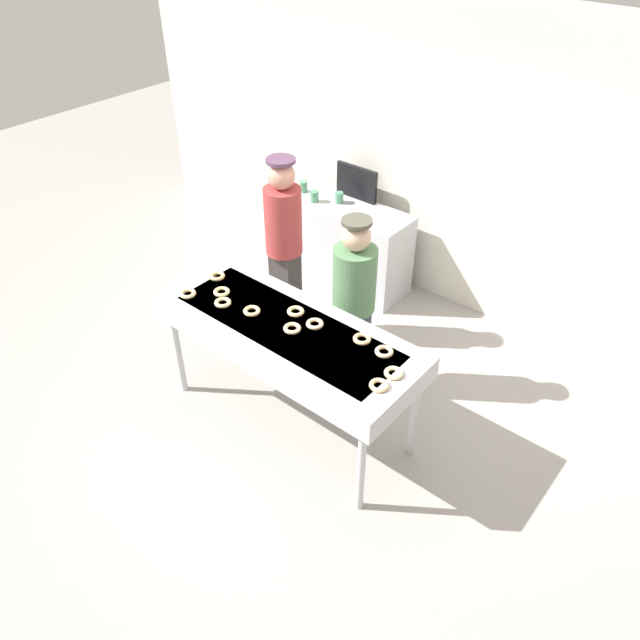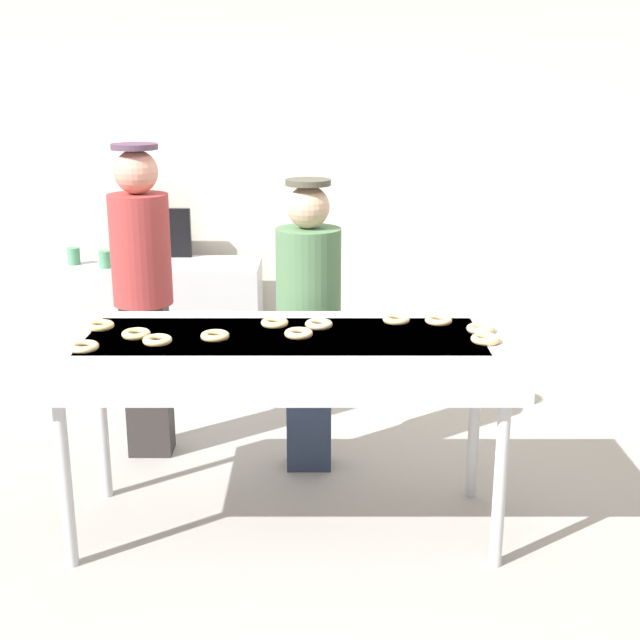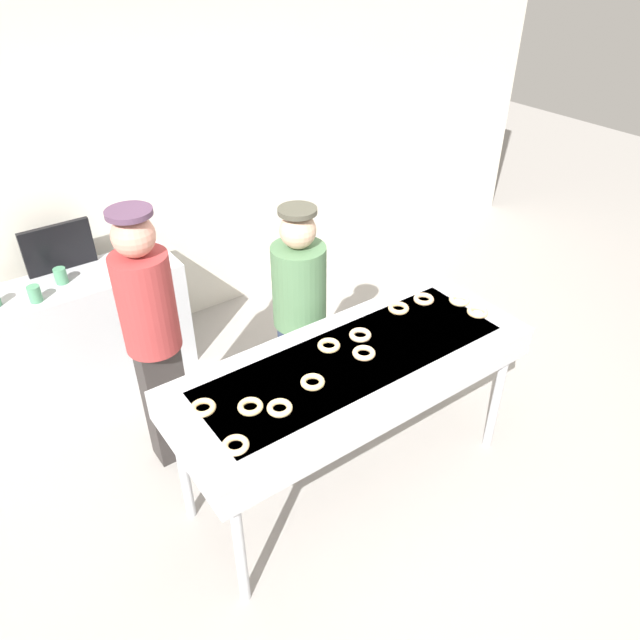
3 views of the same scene
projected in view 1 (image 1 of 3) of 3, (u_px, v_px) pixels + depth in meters
ground_plane at (291, 418)px, 5.06m from camera, size 16.00×16.00×0.00m
back_wall at (459, 164)px, 5.64m from camera, size 8.00×0.12×2.84m
fryer_conveyor at (287, 336)px, 4.53m from camera, size 2.07×0.81×0.97m
plain_donut_0 at (315, 324)px, 4.47m from camera, size 0.14×0.14×0.03m
plain_donut_1 at (362, 339)px, 4.33m from camera, size 0.16×0.16×0.03m
plain_donut_2 at (292, 328)px, 4.43m from camera, size 0.16×0.16×0.03m
plain_donut_3 at (394, 373)px, 4.05m from camera, size 0.18×0.18×0.03m
plain_donut_4 at (188, 294)px, 4.77m from camera, size 0.16×0.16×0.03m
plain_donut_5 at (217, 276)px, 4.96m from camera, size 0.13×0.13×0.03m
plain_donut_6 at (252, 311)px, 4.59m from camera, size 0.15×0.15×0.03m
plain_donut_7 at (222, 292)px, 4.79m from camera, size 0.16×0.16×0.03m
plain_donut_8 at (384, 352)px, 4.22m from camera, size 0.14×0.14×0.03m
plain_donut_9 at (223, 303)px, 4.68m from camera, size 0.18×0.18×0.03m
plain_donut_10 at (379, 385)px, 3.96m from camera, size 0.18×0.18×0.03m
plain_donut_11 at (296, 311)px, 4.59m from camera, size 0.18×0.18×0.03m
worker_baker at (284, 241)px, 5.39m from camera, size 0.32×0.32×1.74m
worker_assistant at (354, 297)px, 4.88m from camera, size 0.34×0.34×1.58m
prep_counter at (343, 243)px, 6.45m from camera, size 1.44×0.50×0.87m
paper_cup_0 at (339, 198)px, 6.19m from camera, size 0.08×0.08×0.11m
paper_cup_1 at (303, 187)px, 6.39m from camera, size 0.08×0.08×0.11m
paper_cup_2 at (314, 196)px, 6.21m from camera, size 0.08×0.08×0.11m
menu_display at (357, 183)px, 6.21m from camera, size 0.48×0.04×0.34m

